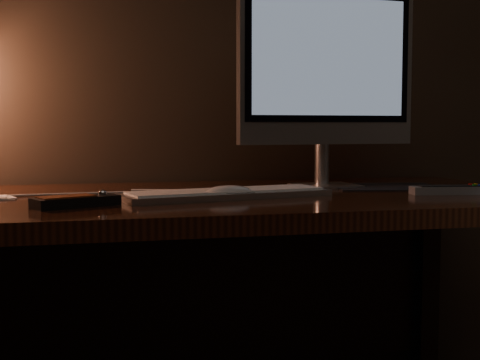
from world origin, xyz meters
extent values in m
cube|color=#34170B|center=(0.00, 1.85, 0.73)|extent=(1.60, 0.75, 0.04)
cube|color=black|center=(0.75, 2.18, 0.35)|extent=(0.06, 0.06, 0.71)
cube|color=black|center=(0.00, 2.20, 0.45)|extent=(1.48, 0.02, 0.51)
cube|color=silver|center=(0.33, 1.97, 0.75)|extent=(0.17, 0.15, 0.01)
cylinder|color=silver|center=(0.33, 2.00, 0.81)|extent=(0.04, 0.04, 0.11)
cube|color=silver|center=(0.33, 1.97, 1.06)|extent=(0.49, 0.07, 0.40)
cube|color=black|center=(0.33, 1.95, 1.09)|extent=(0.46, 0.04, 0.34)
cube|color=#98AFCF|center=(0.33, 1.95, 1.09)|extent=(0.43, 0.03, 0.30)
cube|color=silver|center=(0.01, 1.79, 0.76)|extent=(0.50, 0.23, 0.02)
cube|color=black|center=(0.48, 1.92, 0.75)|extent=(0.31, 0.27, 0.00)
ellipsoid|color=white|center=(0.01, 1.76, 0.76)|extent=(0.11, 0.06, 0.02)
cube|color=black|center=(-0.32, 1.68, 0.76)|extent=(0.18, 0.13, 0.02)
cube|color=maroon|center=(-0.32, 1.68, 0.77)|extent=(0.12, 0.09, 0.00)
sphere|color=silver|center=(-0.32, 1.68, 0.77)|extent=(0.02, 0.02, 0.02)
cube|color=gray|center=(0.55, 1.73, 0.76)|extent=(0.19, 0.08, 0.02)
cube|color=black|center=(0.55, 1.73, 0.77)|extent=(0.15, 0.06, 0.00)
cylinder|color=red|center=(0.55, 1.73, 0.77)|extent=(0.01, 0.01, 0.00)
cylinder|color=#0C8C19|center=(0.55, 1.73, 0.77)|extent=(0.01, 0.01, 0.00)
cylinder|color=gold|center=(0.55, 1.73, 0.77)|extent=(0.01, 0.01, 0.00)
cylinder|color=#1433BF|center=(0.55, 1.73, 0.77)|extent=(0.01, 0.01, 0.00)
cylinder|color=white|center=(-0.20, 1.92, 0.75)|extent=(0.58, 0.08, 0.01)
camera|label=1|loc=(-0.32, 0.31, 0.91)|focal=50.00mm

